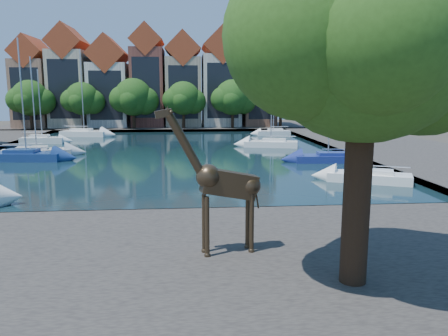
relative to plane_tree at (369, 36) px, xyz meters
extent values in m
plane|color=#38332B|center=(-7.62, 9.01, -7.67)|extent=(160.00, 160.00, 0.00)
cube|color=black|center=(-7.62, 33.01, -7.63)|extent=(38.00, 50.00, 0.08)
cube|color=#433F3A|center=(-7.62, 2.01, -7.42)|extent=(50.00, 14.00, 0.50)
cube|color=#433F3A|center=(-7.62, 65.01, -7.42)|extent=(60.00, 16.00, 0.50)
cube|color=#433F3A|center=(17.38, 33.01, -7.42)|extent=(14.00, 52.00, 0.50)
cylinder|color=#332114|center=(-0.12, 0.01, -4.42)|extent=(0.80, 0.80, 5.50)
sphere|color=#274E16|center=(-0.12, 0.01, 0.25)|extent=(6.40, 6.40, 6.40)
sphere|color=#274E16|center=(1.80, 0.31, -0.39)|extent=(4.80, 4.80, 4.80)
sphere|color=#274E16|center=(-1.88, -0.39, -0.07)|extent=(4.48, 4.48, 4.48)
cube|color=#966B51|center=(-30.62, 65.01, -1.67)|extent=(5.39, 9.00, 11.00)
cube|color=#A43F20|center=(-30.62, 65.01, 5.04)|extent=(5.44, 9.18, 5.44)
cube|color=black|center=(-30.62, 60.53, -1.67)|extent=(4.40, 0.05, 8.25)
cube|color=#BEB092|center=(-24.62, 65.01, -0.92)|extent=(5.88, 9.00, 12.50)
cube|color=#A43F20|center=(-24.62, 65.01, 6.65)|extent=(5.94, 9.18, 5.94)
cube|color=black|center=(-24.62, 60.53, -0.92)|extent=(4.80, 0.05, 9.38)
cube|color=silver|center=(-18.12, 65.01, -1.92)|extent=(6.37, 9.00, 10.50)
cube|color=#A43F20|center=(-18.12, 65.01, 4.76)|extent=(6.43, 9.18, 6.43)
cube|color=black|center=(-18.12, 60.53, -1.92)|extent=(5.20, 0.05, 7.88)
cube|color=brown|center=(-11.62, 65.01, -0.67)|extent=(5.39, 9.00, 13.00)
cube|color=#A43F20|center=(-11.62, 65.01, 7.04)|extent=(5.44, 9.18, 5.44)
cube|color=black|center=(-11.62, 60.53, -0.67)|extent=(4.40, 0.05, 9.75)
cube|color=tan|center=(-5.62, 65.01, -1.42)|extent=(5.88, 9.00, 11.50)
cube|color=#A43F20|center=(-5.62, 65.01, 5.65)|extent=(5.94, 9.18, 5.94)
cube|color=black|center=(-5.62, 60.53, -1.42)|extent=(4.80, 0.05, 8.62)
cube|color=beige|center=(0.88, 65.01, -1.17)|extent=(6.37, 9.00, 12.00)
cube|color=#A43F20|center=(0.88, 65.01, 6.26)|extent=(6.43, 9.18, 6.43)
cube|color=black|center=(0.88, 60.53, -1.17)|extent=(5.20, 0.05, 9.00)
cube|color=brown|center=(7.38, 65.01, -1.92)|extent=(5.39, 9.00, 10.50)
cube|color=#A43F20|center=(7.38, 65.01, 4.54)|extent=(5.44, 9.18, 5.44)
cube|color=black|center=(7.38, 60.53, -1.92)|extent=(4.40, 0.05, 7.88)
cylinder|color=#332114|center=(-29.62, 59.51, -5.57)|extent=(0.50, 0.50, 3.20)
sphere|color=#1F4012|center=(-29.62, 59.51, -2.29)|extent=(5.60, 5.60, 5.60)
sphere|color=#1F4012|center=(-27.94, 59.81, -2.85)|extent=(4.20, 4.20, 4.20)
sphere|color=#1F4012|center=(-31.16, 59.11, -2.57)|extent=(3.92, 3.92, 3.92)
cylinder|color=#332114|center=(-21.62, 59.51, -5.57)|extent=(0.50, 0.50, 3.20)
sphere|color=#1F4012|center=(-21.62, 59.51, -2.41)|extent=(5.20, 5.20, 5.20)
sphere|color=#1F4012|center=(-20.06, 59.81, -2.93)|extent=(3.90, 3.90, 3.90)
sphere|color=#1F4012|center=(-23.05, 59.11, -2.67)|extent=(3.64, 3.64, 3.64)
cylinder|color=#332114|center=(-13.62, 59.51, -5.57)|extent=(0.50, 0.50, 3.20)
sphere|color=#1F4012|center=(-13.62, 59.51, -2.17)|extent=(6.00, 6.00, 6.00)
sphere|color=#1F4012|center=(-11.82, 59.81, -2.77)|extent=(4.50, 4.50, 4.50)
sphere|color=#1F4012|center=(-15.27, 59.11, -2.47)|extent=(4.20, 4.20, 4.20)
cylinder|color=#332114|center=(-5.62, 59.51, -5.57)|extent=(0.50, 0.50, 3.20)
sphere|color=#1F4012|center=(-5.62, 59.51, -2.35)|extent=(5.40, 5.40, 5.40)
sphere|color=#1F4012|center=(-4.00, 59.81, -2.89)|extent=(4.05, 4.05, 4.05)
sphere|color=#1F4012|center=(-7.10, 59.11, -2.62)|extent=(3.78, 3.78, 3.78)
cylinder|color=#332114|center=(2.38, 59.51, -5.57)|extent=(0.50, 0.50, 3.20)
sphere|color=#1F4012|center=(2.38, 59.51, -2.23)|extent=(5.80, 5.80, 5.80)
sphere|color=#1F4012|center=(4.12, 59.81, -2.81)|extent=(4.35, 4.35, 4.35)
sphere|color=#1F4012|center=(0.79, 59.11, -2.52)|extent=(4.06, 4.06, 4.06)
cylinder|color=#332114|center=(10.38, 59.51, -5.57)|extent=(0.50, 0.50, 3.20)
sphere|color=#1F4012|center=(10.38, 59.51, -2.41)|extent=(5.20, 5.20, 5.20)
sphere|color=#1F4012|center=(11.94, 59.81, -2.93)|extent=(3.90, 3.90, 3.90)
sphere|color=#1F4012|center=(8.95, 59.11, -2.67)|extent=(3.64, 3.64, 3.64)
cylinder|color=#392B1C|center=(-4.41, 2.42, -6.10)|extent=(0.16, 0.16, 2.14)
cylinder|color=#392B1C|center=(-4.49, 2.86, -6.10)|extent=(0.16, 0.16, 2.14)
cylinder|color=#392B1C|center=(-2.81, 2.73, -6.10)|extent=(0.16, 0.16, 2.14)
cylinder|color=#392B1C|center=(-2.89, 3.17, -6.10)|extent=(0.16, 0.16, 2.14)
cube|color=#392B1C|center=(-3.60, 2.80, -4.68)|extent=(2.14, 0.94, 1.25)
cylinder|color=#392B1C|center=(-5.09, 2.51, -3.29)|extent=(1.40, 0.56, 2.21)
cube|color=#392B1C|center=(-5.81, 2.37, -2.20)|extent=(0.62, 0.29, 0.34)
cube|color=navy|center=(-19.62, 28.40, -7.12)|extent=(6.56, 2.82, 0.95)
cube|color=navy|center=(-19.62, 28.40, -6.80)|extent=(2.93, 1.82, 0.53)
cylinder|color=#B2B2B7|center=(-19.62, 28.40, -1.83)|extent=(0.13, 0.13, 10.05)
cube|color=silver|center=(-19.62, 31.19, -7.15)|extent=(6.68, 3.54, 0.87)
cube|color=silver|center=(-19.62, 31.19, -6.86)|extent=(3.05, 2.12, 0.49)
cylinder|color=#B2B2B7|center=(-19.62, 31.19, -2.54)|extent=(0.12, 0.12, 8.75)
cube|color=white|center=(-22.62, 42.30, -7.10)|extent=(5.04, 1.93, 0.98)
cube|color=white|center=(-22.62, 42.30, -6.77)|extent=(2.22, 1.30, 0.54)
cylinder|color=#B2B2B7|center=(-22.62, 42.30, -2.80)|extent=(0.13, 0.13, 8.06)
cube|color=white|center=(-19.62, 51.05, -7.09)|extent=(6.76, 3.50, 0.99)
cube|color=white|center=(-19.62, 51.05, -6.76)|extent=(3.08, 2.11, 0.55)
cylinder|color=#B2B2B7|center=(-19.62, 51.05, -1.21)|extent=(0.13, 0.13, 11.21)
cube|color=white|center=(7.38, 16.46, -7.19)|extent=(5.82, 4.02, 0.80)
cube|color=white|center=(7.38, 16.46, -6.93)|extent=(2.76, 2.22, 0.44)
cylinder|color=#B2B2B7|center=(7.38, 16.46, -3.00)|extent=(0.11, 0.11, 7.94)
cube|color=navy|center=(7.38, 25.36, -7.19)|extent=(6.00, 2.52, 0.80)
cube|color=navy|center=(7.38, 25.36, -6.93)|extent=(2.67, 1.64, 0.44)
cylinder|color=#B2B2B7|center=(7.38, 25.36, -2.03)|extent=(0.11, 0.11, 9.89)
cube|color=white|center=(4.38, 36.58, -7.16)|extent=(6.28, 3.45, 0.87)
cube|color=white|center=(4.38, 36.58, -6.87)|extent=(2.88, 2.04, 0.48)
cylinder|color=#B2B2B7|center=(4.38, 36.58, -3.07)|extent=(0.12, 0.12, 7.68)
cube|color=white|center=(7.38, 50.34, -7.16)|extent=(4.84, 1.84, 0.87)
cube|color=white|center=(7.38, 50.34, -6.87)|extent=(2.13, 1.24, 0.48)
cylinder|color=#B2B2B7|center=(7.38, 50.34, -3.48)|extent=(0.12, 0.12, 6.86)
camera|label=1|loc=(-5.04, -12.08, -1.54)|focal=35.00mm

